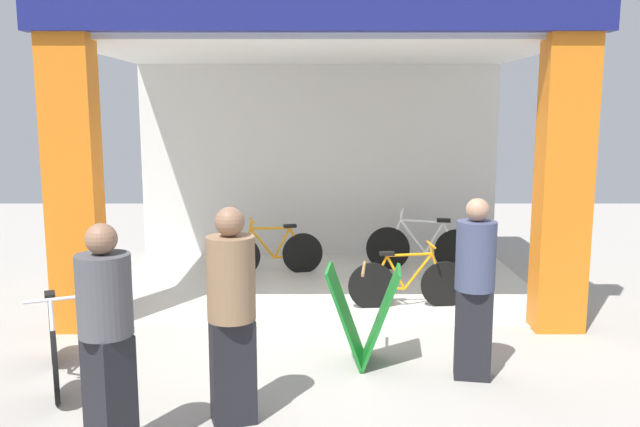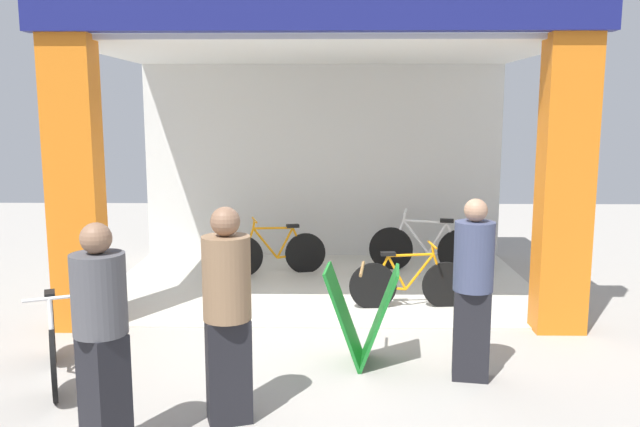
{
  "view_description": "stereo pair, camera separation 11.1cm",
  "coord_description": "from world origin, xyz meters",
  "px_view_note": "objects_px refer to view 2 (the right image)",
  "views": [
    {
      "loc": [
        0.02,
        -6.9,
        2.4
      ],
      "look_at": [
        0.0,
        0.93,
        1.15
      ],
      "focal_mm": 36.42,
      "sensor_mm": 36.0,
      "label": 1
    },
    {
      "loc": [
        0.13,
        -6.9,
        2.4
      ],
      "look_at": [
        0.0,
        0.93,
        1.15
      ],
      "focal_mm": 36.42,
      "sensor_mm": 36.0,
      "label": 2
    }
  ],
  "objects_px": {
    "bicycle_inside_0": "(409,283)",
    "pedestrian_1": "(473,287)",
    "pedestrian_3": "(227,312)",
    "bicycle_inside_1": "(274,253)",
    "sandwich_board_sign": "(362,316)",
    "pedestrian_2": "(102,339)",
    "bicycle_parked_0": "(53,343)",
    "bicycle_inside_2": "(426,248)"
  },
  "relations": [
    {
      "from": "bicycle_parked_0",
      "to": "pedestrian_1",
      "type": "xyz_separation_m",
      "value": [
        3.75,
        0.08,
        0.51
      ]
    },
    {
      "from": "bicycle_inside_0",
      "to": "pedestrian_3",
      "type": "xyz_separation_m",
      "value": [
        -1.74,
        -2.91,
        0.56
      ]
    },
    {
      "from": "bicycle_parked_0",
      "to": "sandwich_board_sign",
      "type": "distance_m",
      "value": 2.82
    },
    {
      "from": "bicycle_inside_1",
      "to": "pedestrian_1",
      "type": "distance_m",
      "value": 4.26
    },
    {
      "from": "pedestrian_1",
      "to": "pedestrian_2",
      "type": "xyz_separation_m",
      "value": [
        -2.82,
        -1.41,
        0.02
      ]
    },
    {
      "from": "bicycle_inside_1",
      "to": "bicycle_inside_0",
      "type": "bearing_deg",
      "value": -42.26
    },
    {
      "from": "pedestrian_2",
      "to": "sandwich_board_sign",
      "type": "bearing_deg",
      "value": 43.14
    },
    {
      "from": "bicycle_inside_1",
      "to": "pedestrian_3",
      "type": "xyz_separation_m",
      "value": [
        0.03,
        -4.53,
        0.54
      ]
    },
    {
      "from": "bicycle_inside_2",
      "to": "pedestrian_2",
      "type": "distance_m",
      "value": 6.11
    },
    {
      "from": "bicycle_inside_1",
      "to": "pedestrian_2",
      "type": "bearing_deg",
      "value": -98.2
    },
    {
      "from": "pedestrian_1",
      "to": "pedestrian_3",
      "type": "bearing_deg",
      "value": -157.5
    },
    {
      "from": "bicycle_parked_0",
      "to": "sandwich_board_sign",
      "type": "relative_size",
      "value": 1.49
    },
    {
      "from": "bicycle_inside_1",
      "to": "sandwich_board_sign",
      "type": "relative_size",
      "value": 1.58
    },
    {
      "from": "bicycle_parked_0",
      "to": "pedestrian_1",
      "type": "bearing_deg",
      "value": 1.27
    },
    {
      "from": "bicycle_inside_0",
      "to": "pedestrian_1",
      "type": "bearing_deg",
      "value": -81.53
    },
    {
      "from": "bicycle_inside_1",
      "to": "bicycle_parked_0",
      "type": "relative_size",
      "value": 1.06
    },
    {
      "from": "sandwich_board_sign",
      "to": "pedestrian_1",
      "type": "bearing_deg",
      "value": -18.43
    },
    {
      "from": "pedestrian_3",
      "to": "pedestrian_1",
      "type": "bearing_deg",
      "value": 22.5
    },
    {
      "from": "sandwich_board_sign",
      "to": "bicycle_inside_0",
      "type": "bearing_deg",
      "value": 69.25
    },
    {
      "from": "bicycle_inside_1",
      "to": "sandwich_board_sign",
      "type": "distance_m",
      "value": 3.54
    },
    {
      "from": "pedestrian_1",
      "to": "pedestrian_3",
      "type": "distance_m",
      "value": 2.22
    },
    {
      "from": "bicycle_inside_0",
      "to": "bicycle_inside_1",
      "type": "distance_m",
      "value": 2.4
    },
    {
      "from": "bicycle_inside_2",
      "to": "pedestrian_2",
      "type": "relative_size",
      "value": 1.0
    },
    {
      "from": "bicycle_inside_0",
      "to": "sandwich_board_sign",
      "type": "bearing_deg",
      "value": -110.75
    },
    {
      "from": "pedestrian_3",
      "to": "bicycle_inside_1",
      "type": "bearing_deg",
      "value": 90.44
    },
    {
      "from": "bicycle_parked_0",
      "to": "pedestrian_2",
      "type": "height_order",
      "value": "pedestrian_2"
    },
    {
      "from": "pedestrian_1",
      "to": "pedestrian_3",
      "type": "relative_size",
      "value": 0.97
    },
    {
      "from": "bicycle_inside_1",
      "to": "pedestrian_2",
      "type": "distance_m",
      "value": 5.17
    },
    {
      "from": "pedestrian_2",
      "to": "bicycle_inside_0",
      "type": "bearing_deg",
      "value": 54.17
    },
    {
      "from": "bicycle_inside_2",
      "to": "bicycle_parked_0",
      "type": "bearing_deg",
      "value": -134.41
    },
    {
      "from": "bicycle_inside_2",
      "to": "pedestrian_2",
      "type": "xyz_separation_m",
      "value": [
        -2.97,
        -5.32,
        0.5
      ]
    },
    {
      "from": "pedestrian_2",
      "to": "bicycle_inside_1",
      "type": "bearing_deg",
      "value": 81.8
    },
    {
      "from": "bicycle_inside_1",
      "to": "pedestrian_2",
      "type": "xyz_separation_m",
      "value": [
        -0.73,
        -5.09,
        0.53
      ]
    },
    {
      "from": "bicycle_parked_0",
      "to": "sandwich_board_sign",
      "type": "height_order",
      "value": "sandwich_board_sign"
    },
    {
      "from": "bicycle_inside_1",
      "to": "pedestrian_1",
      "type": "relative_size",
      "value": 0.92
    },
    {
      "from": "sandwich_board_sign",
      "to": "pedestrian_1",
      "type": "relative_size",
      "value": 0.58
    },
    {
      "from": "bicycle_inside_0",
      "to": "bicycle_parked_0",
      "type": "height_order",
      "value": "bicycle_parked_0"
    },
    {
      "from": "bicycle_inside_1",
      "to": "pedestrian_2",
      "type": "relative_size",
      "value": 0.9
    },
    {
      "from": "bicycle_inside_0",
      "to": "bicycle_parked_0",
      "type": "relative_size",
      "value": 1.04
    },
    {
      "from": "bicycle_inside_2",
      "to": "pedestrian_1",
      "type": "xyz_separation_m",
      "value": [
        -0.16,
        -3.91,
        0.48
      ]
    },
    {
      "from": "bicycle_inside_2",
      "to": "pedestrian_3",
      "type": "xyz_separation_m",
      "value": [
        -2.21,
        -4.76,
        0.51
      ]
    },
    {
      "from": "pedestrian_1",
      "to": "pedestrian_3",
      "type": "xyz_separation_m",
      "value": [
        -2.05,
        -0.85,
        0.03
      ]
    }
  ]
}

